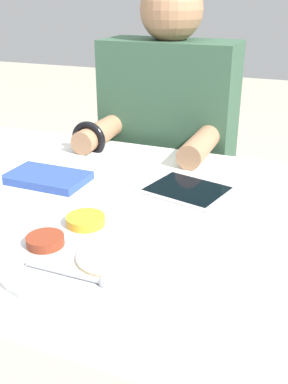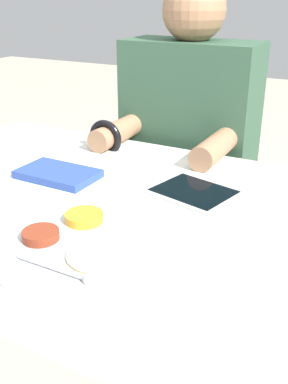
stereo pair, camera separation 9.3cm
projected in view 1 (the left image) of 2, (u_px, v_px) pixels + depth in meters
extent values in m
cube|color=silver|center=(78.00, 324.00, 1.19)|extent=(1.14, 0.86, 0.74)
cylinder|color=#B7BABF|center=(88.00, 249.00, 0.83)|extent=(0.34, 0.34, 0.01)
cylinder|color=gold|center=(86.00, 220.00, 0.90)|extent=(0.08, 0.08, 0.02)
cylinder|color=maroon|center=(45.00, 241.00, 0.83)|extent=(0.07, 0.07, 0.02)
cylinder|color=beige|center=(113.00, 257.00, 0.79)|extent=(0.13, 0.13, 0.01)
cylinder|color=#B7BABF|center=(65.00, 272.00, 0.74)|extent=(0.15, 0.01, 0.01)
sphere|color=#B7BABF|center=(105.00, 282.00, 0.72)|extent=(0.02, 0.02, 0.02)
cube|color=silver|center=(47.00, 180.00, 1.13)|extent=(0.20, 0.12, 0.01)
cube|color=#28428E|center=(47.00, 178.00, 1.13)|extent=(0.20, 0.13, 0.02)
cube|color=#B7B7BC|center=(187.00, 190.00, 1.07)|extent=(0.22, 0.20, 0.01)
cube|color=black|center=(187.00, 188.00, 1.07)|extent=(0.20, 0.17, 0.00)
cube|color=black|center=(166.00, 262.00, 1.73)|extent=(0.39, 0.22, 0.44)
cube|color=#2D4C38|center=(169.00, 132.00, 1.52)|extent=(0.43, 0.20, 0.60)
sphere|color=#936B4C|center=(171.00, 10.00, 1.36)|extent=(0.19, 0.19, 0.19)
cylinder|color=#936B4C|center=(99.00, 133.00, 1.39)|extent=(0.07, 0.23, 0.07)
cylinder|color=#936B4C|center=(200.00, 146.00, 1.28)|extent=(0.07, 0.23, 0.07)
torus|color=black|center=(89.00, 139.00, 1.34)|extent=(0.11, 0.02, 0.11)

